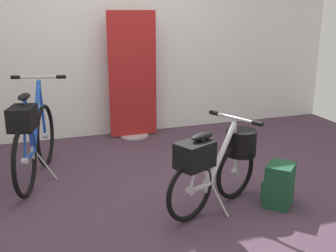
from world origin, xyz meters
TOP-DOWN VIEW (x-y plane):
  - ground_plane at (0.00, 0.00)m, footprint 6.14×6.14m
  - back_wall at (0.00, 1.89)m, footprint 6.14×0.10m
  - floor_banner_stand at (0.16, 1.63)m, footprint 0.60×0.36m
  - folding_bike_foreground at (0.34, -0.45)m, footprint 0.98×0.59m
  - display_bike_left at (-1.06, 0.57)m, footprint 0.56×1.34m
  - backpack_on_floor at (0.84, -0.59)m, footprint 0.32×0.32m

SIDE VIEW (x-z plane):
  - ground_plane at x=0.00m, z-range 0.00..0.00m
  - backpack_on_floor at x=0.84m, z-range 0.00..0.36m
  - folding_bike_foreground at x=0.34m, z-range 0.03..0.78m
  - display_bike_left at x=-1.06m, z-range -0.04..0.92m
  - floor_banner_stand at x=0.16m, z-range -0.09..1.48m
  - back_wall at x=0.00m, z-range 0.00..2.89m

